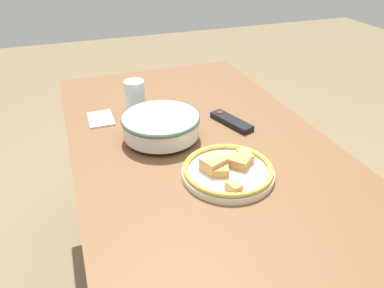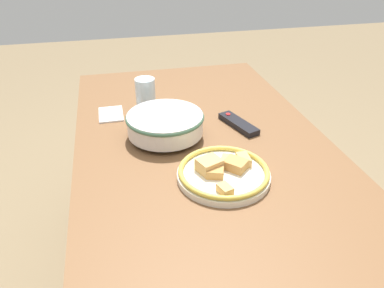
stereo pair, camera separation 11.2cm
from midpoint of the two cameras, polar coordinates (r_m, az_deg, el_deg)
name	(u,v)px [view 1 (the left image)]	position (r m, az deg, el deg)	size (l,w,h in m)	color
ground_plane	(197,284)	(1.70, -1.19, -20.64)	(8.00, 8.00, 0.00)	#7F6B4C
dining_table	(199,161)	(1.27, -1.49, -2.61)	(1.40, 0.82, 0.72)	brown
noodle_bowl	(161,125)	(1.22, -7.39, 2.79)	(0.26, 0.26, 0.08)	silver
food_plate	(228,170)	(1.05, 2.43, -4.10)	(0.26, 0.26, 0.06)	silver
tv_remote	(231,121)	(1.32, 3.60, 3.40)	(0.18, 0.10, 0.02)	black
drinking_glass	(135,97)	(1.40, -10.97, 6.99)	(0.07, 0.07, 0.12)	silver
folded_napkin	(101,119)	(1.40, -15.99, 3.66)	(0.12, 0.09, 0.01)	white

